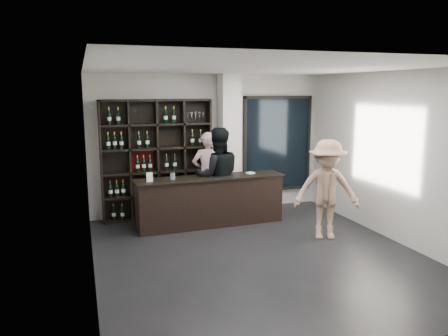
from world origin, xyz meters
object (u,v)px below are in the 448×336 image
object	(u,v)px
customer	(327,190)
taster_pink	(207,174)
wine_shelf	(157,160)
tasting_counter	(211,201)
taster_black	(218,176)

from	to	relation	value
customer	taster_pink	bearing A→B (deg)	149.88
wine_shelf	tasting_counter	size ratio (longest dim) A/B	0.83
customer	taster_black	bearing A→B (deg)	158.10
wine_shelf	taster_black	distance (m)	1.30
tasting_counter	wine_shelf	bearing A→B (deg)	134.87
wine_shelf	tasting_counter	bearing A→B (deg)	-42.96
taster_pink	customer	xyz separation A→B (m)	(1.58, -2.00, 0.00)
wine_shelf	taster_black	xyz separation A→B (m)	(1.05, -0.72, -0.26)
tasting_counter	customer	bearing A→B (deg)	-40.58
wine_shelf	tasting_counter	xyz separation A→B (m)	(0.88, -0.82, -0.72)
wine_shelf	taster_black	bearing A→B (deg)	-34.25
tasting_counter	customer	xyz separation A→B (m)	(1.70, -1.35, 0.40)
wine_shelf	tasting_counter	distance (m)	1.40
taster_black	tasting_counter	bearing A→B (deg)	36.74
wine_shelf	taster_pink	bearing A→B (deg)	-9.37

